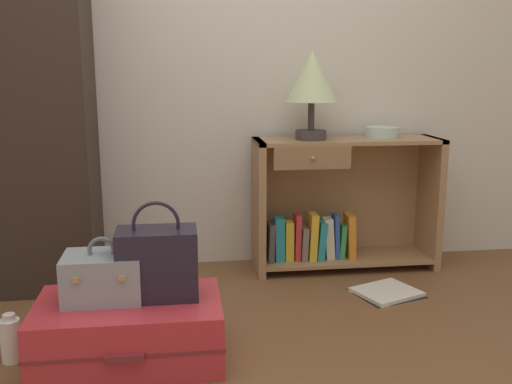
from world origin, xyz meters
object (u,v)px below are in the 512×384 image
Objects in this scene: suitcase_large at (129,330)px; open_book_on_floor at (387,292)px; handbag at (157,262)px; table_lamp at (312,80)px; bottle at (11,339)px; train_case at (103,276)px; bowl at (382,132)px; bookshelf at (337,206)px.

suitcase_large is 1.36m from open_book_on_floor.
open_book_on_floor is at bearing 23.49° from handbag.
table_lamp is 2.41× the size of bottle.
suitcase_large is at bearing -21.41° from train_case.
bottle is (-0.37, 0.01, -0.25)m from train_case.
table_lamp is at bearing 126.17° from open_book_on_floor.
suitcase_large is at bearing -157.25° from open_book_on_floor.
train_case is at bearing -146.63° from bowl.
train_case is at bearing -1.32° from bottle.
table_lamp is 1.59× the size of train_case.
handbag is at bearing -1.48° from train_case.
bottle is at bearing -164.38° from open_book_on_floor.
bowl reaches higher than bookshelf.
handbag is at bearing -142.20° from bowl.
handbag is 1.29m from open_book_on_floor.
bottle is at bearing -149.18° from bookshelf.
bottle is at bearing -146.96° from table_lamp.
table_lamp is 0.65× the size of suitcase_large.
bookshelf reaches higher than bottle.
bookshelf is 1.44× the size of suitcase_large.
open_book_on_floor is at bearing -53.83° from table_lamp.
table_lamp is 1.40m from handbag.
bowl is at bearing 77.49° from open_book_on_floor.
train_case reaches higher than suitcase_large.
suitcase_large is 2.43× the size of train_case.
bookshelf reaches higher than suitcase_large.
suitcase_large is 0.29m from handbag.
bottle reaches higher than open_book_on_floor.
handbag reaches higher than open_book_on_floor.
bowl is 1.80m from suitcase_large.
bookshelf is 2.68× the size of handbag.
table_lamp is at bearing 48.42° from handbag.
open_book_on_floor is (0.14, -0.45, -0.35)m from bookshelf.
bottle is (-0.46, 0.05, -0.03)m from suitcase_large.
bottle is at bearing 174.36° from suitcase_large.
table_lamp reaches higher than bookshelf.
train_case is (-1.03, -0.91, -0.73)m from table_lamp.
train_case is at bearing 158.59° from suitcase_large.
train_case is 1.52× the size of bottle.
handbag is at bearing -156.51° from open_book_on_floor.
handbag is (-0.82, -0.92, -0.68)m from table_lamp.
train_case reaches higher than open_book_on_floor.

